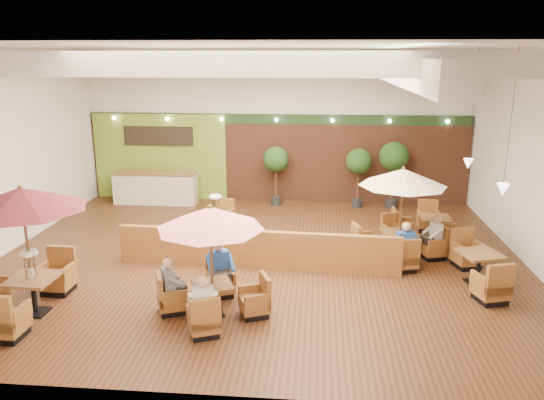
# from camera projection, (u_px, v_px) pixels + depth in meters

# --- Properties ---
(room) EXTENTS (14.04, 14.00, 5.52)m
(room) POSITION_uv_depth(u_px,v_px,m) (272.00, 118.00, 14.50)
(room) COLOR #381E0F
(room) RESTS_ON ground
(service_counter) EXTENTS (3.00, 0.75, 1.18)m
(service_counter) POSITION_uv_depth(u_px,v_px,m) (156.00, 188.00, 19.43)
(service_counter) COLOR beige
(service_counter) RESTS_ON ground
(booth_divider) EXTENTS (7.27, 0.55, 1.01)m
(booth_divider) POSITION_uv_depth(u_px,v_px,m) (257.00, 250.00, 13.52)
(booth_divider) COLOR brown
(booth_divider) RESTS_ON ground
(table_0) EXTENTS (2.68, 2.75, 2.81)m
(table_0) POSITION_uv_depth(u_px,v_px,m) (21.00, 224.00, 10.75)
(table_0) COLOR brown
(table_0) RESTS_ON ground
(table_1) EXTENTS (2.51, 2.51, 2.42)m
(table_1) POSITION_uv_depth(u_px,v_px,m) (211.00, 240.00, 10.80)
(table_1) COLOR brown
(table_1) RESTS_ON ground
(table_2) EXTENTS (2.57, 2.57, 2.50)m
(table_2) POSITION_uv_depth(u_px,v_px,m) (402.00, 196.00, 13.93)
(table_2) COLOR brown
(table_2) RESTS_ON ground
(table_3) EXTENTS (1.03, 2.61, 1.51)m
(table_3) POSITION_uv_depth(u_px,v_px,m) (216.00, 223.00, 15.73)
(table_3) COLOR brown
(table_3) RESTS_ON ground
(table_4) EXTENTS (1.11, 2.80, 0.99)m
(table_4) POSITION_uv_depth(u_px,v_px,m) (478.00, 268.00, 12.65)
(table_4) COLOR brown
(table_4) RESTS_ON ground
(table_5) EXTENTS (1.72, 2.54, 0.94)m
(table_5) POSITION_uv_depth(u_px,v_px,m) (425.00, 229.00, 15.55)
(table_5) COLOR brown
(table_5) RESTS_ON ground
(topiary_0) EXTENTS (0.93, 0.93, 2.15)m
(topiary_0) POSITION_uv_depth(u_px,v_px,m) (276.00, 162.00, 18.98)
(topiary_0) COLOR black
(topiary_0) RESTS_ON ground
(topiary_1) EXTENTS (0.92, 0.92, 2.13)m
(topiary_1) POSITION_uv_depth(u_px,v_px,m) (359.00, 164.00, 18.73)
(topiary_1) COLOR black
(topiary_1) RESTS_ON ground
(topiary_2) EXTENTS (1.02, 1.02, 2.38)m
(topiary_2) POSITION_uv_depth(u_px,v_px,m) (394.00, 159.00, 18.58)
(topiary_2) COLOR black
(topiary_2) RESTS_ON ground
(diner_0) EXTENTS (0.44, 0.40, 0.82)m
(diner_0) POSITION_uv_depth(u_px,v_px,m) (203.00, 299.00, 10.19)
(diner_0) COLOR silver
(diner_0) RESTS_ON ground
(diner_1) EXTENTS (0.48, 0.45, 0.86)m
(diner_1) POSITION_uv_depth(u_px,v_px,m) (220.00, 264.00, 11.88)
(diner_1) COLOR #244F9C
(diner_1) RESTS_ON ground
(diner_2) EXTENTS (0.42, 0.44, 0.78)m
(diner_2) POSITION_uv_depth(u_px,v_px,m) (171.00, 280.00, 11.12)
(diner_2) COLOR gray
(diner_2) RESTS_ON ground
(diner_3) EXTENTS (0.44, 0.38, 0.84)m
(diner_3) POSITION_uv_depth(u_px,v_px,m) (405.00, 242.00, 13.30)
(diner_3) COLOR #244F9C
(diner_3) RESTS_ON ground
(diner_4) EXTENTS (0.36, 0.41, 0.76)m
(diner_4) POSITION_uv_depth(u_px,v_px,m) (434.00, 232.00, 14.11)
(diner_4) COLOR silver
(diner_4) RESTS_ON ground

